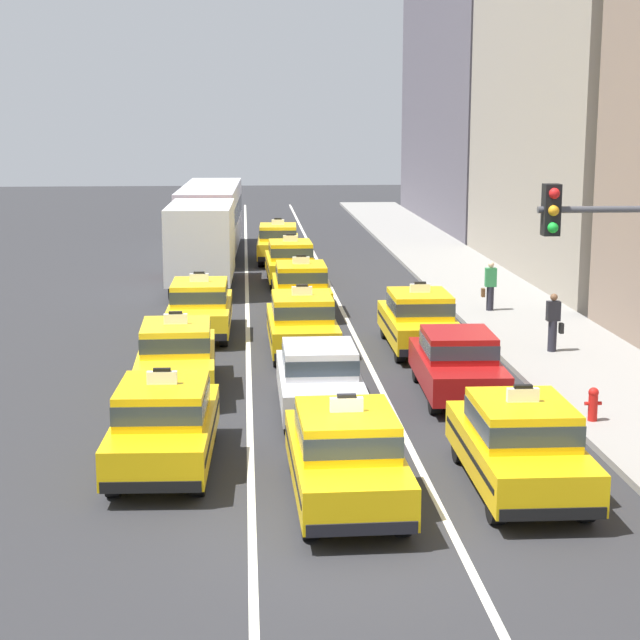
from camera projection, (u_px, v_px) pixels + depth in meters
name	position (u px, v px, depth m)	size (l,w,h in m)	color
ground_plane	(353.00, 534.00, 16.82)	(160.00, 160.00, 0.00)	#2B2B2D
lane_stripe_left_center	(247.00, 307.00, 36.27)	(0.14, 80.00, 0.01)	silver
lane_stripe_center_right	(340.00, 306.00, 36.50)	(0.14, 80.00, 0.01)	silver
sidewalk_curb	(538.00, 331.00, 31.98)	(4.00, 90.00, 0.15)	gray
taxi_left_nearest	(164.00, 423.00, 19.78)	(1.96, 4.62, 1.96)	black
taxi_left_second	(177.00, 355.00, 25.29)	(1.93, 4.60, 1.96)	black
taxi_left_third	(200.00, 307.00, 31.45)	(1.87, 4.58, 1.96)	black
box_truck_left_fourth	(202.00, 242.00, 39.60)	(2.44, 7.02, 3.27)	black
bus_left_fifth	(211.00, 216.00, 49.19)	(2.84, 11.27, 3.22)	black
taxi_center_nearest	(346.00, 454.00, 18.00)	(1.90, 4.59, 1.96)	black
sedan_center_second	(319.00, 377.00, 23.30)	(1.76, 4.30, 1.58)	black
taxi_center_third	(302.00, 322.00, 29.17)	(1.86, 4.58, 1.96)	black
taxi_center_fourth	(301.00, 287.00, 35.05)	(1.83, 4.56, 1.96)	black
taxi_center_fifth	(290.00, 261.00, 41.01)	(1.89, 4.59, 1.96)	black
taxi_center_sixth	(278.00, 242.00, 46.97)	(1.98, 4.62, 1.96)	black
taxi_right_nearest	(519.00, 443.00, 18.60)	(1.87, 4.58, 1.96)	black
sedan_right_second	(457.00, 362.00, 24.72)	(1.90, 4.35, 1.58)	black
taxi_right_third	(419.00, 319.00, 29.61)	(1.85, 4.57, 1.96)	black
pedestrian_near_crosswalk	(553.00, 322.00, 28.78)	(0.47, 0.24, 1.60)	#23232D
pedestrian_mid_block	(490.00, 286.00, 34.70)	(0.47, 0.24, 1.62)	#23232D
fire_hydrant	(593.00, 403.00, 22.37)	(0.36, 0.22, 0.73)	red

